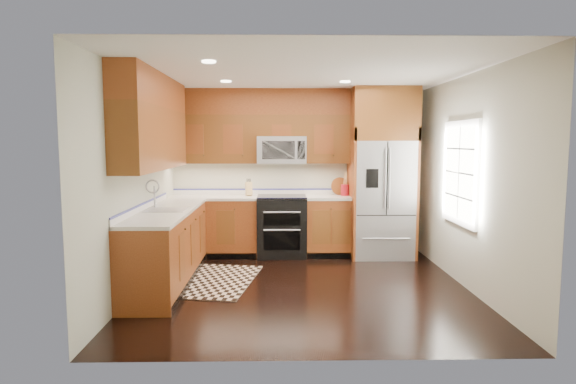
{
  "coord_description": "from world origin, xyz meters",
  "views": [
    {
      "loc": [
        -0.29,
        -5.77,
        1.79
      ],
      "look_at": [
        -0.17,
        0.6,
        1.12
      ],
      "focal_mm": 30.0,
      "sensor_mm": 36.0,
      "label": 1
    }
  ],
  "objects_px": {
    "rug": "(216,280)",
    "knife_block": "(249,189)",
    "refrigerator": "(382,173)",
    "range": "(282,226)",
    "utensil_crock": "(345,188)"
  },
  "relations": [
    {
      "from": "range",
      "to": "refrigerator",
      "type": "bearing_deg",
      "value": -1.4
    },
    {
      "from": "range",
      "to": "rug",
      "type": "distance_m",
      "value": 1.69
    },
    {
      "from": "range",
      "to": "refrigerator",
      "type": "relative_size",
      "value": 0.36
    },
    {
      "from": "refrigerator",
      "to": "knife_block",
      "type": "relative_size",
      "value": 9.69
    },
    {
      "from": "range",
      "to": "rug",
      "type": "relative_size",
      "value": 0.61
    },
    {
      "from": "refrigerator",
      "to": "range",
      "type": "bearing_deg",
      "value": 178.6
    },
    {
      "from": "refrigerator",
      "to": "rug",
      "type": "distance_m",
      "value": 3.04
    },
    {
      "from": "refrigerator",
      "to": "knife_block",
      "type": "height_order",
      "value": "refrigerator"
    },
    {
      "from": "utensil_crock",
      "to": "refrigerator",
      "type": "bearing_deg",
      "value": -13.31
    },
    {
      "from": "rug",
      "to": "knife_block",
      "type": "relative_size",
      "value": 5.73
    },
    {
      "from": "rug",
      "to": "knife_block",
      "type": "height_order",
      "value": "knife_block"
    },
    {
      "from": "range",
      "to": "utensil_crock",
      "type": "distance_m",
      "value": 1.17
    },
    {
      "from": "refrigerator",
      "to": "rug",
      "type": "xyz_separation_m",
      "value": [
        -2.41,
        -1.34,
        -1.3
      ]
    },
    {
      "from": "range",
      "to": "knife_block",
      "type": "height_order",
      "value": "knife_block"
    },
    {
      "from": "refrigerator",
      "to": "rug",
      "type": "relative_size",
      "value": 1.69
    }
  ]
}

